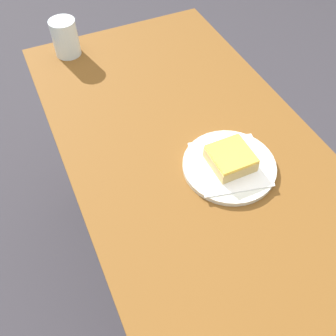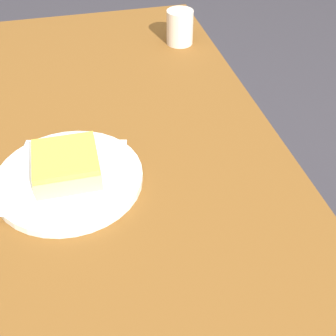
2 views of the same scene
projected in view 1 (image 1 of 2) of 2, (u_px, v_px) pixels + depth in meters
name	position (u px, v px, depth m)	size (l,w,h in m)	color
ground_plane	(191.00, 282.00, 1.44)	(6.00, 6.00, 0.00)	#312F35
table	(202.00, 193.00, 0.97)	(1.29, 0.60, 0.71)	brown
plate_glazed_square	(229.00, 166.00, 0.87)	(0.22, 0.22, 0.01)	silver
napkin_glazed_square	(230.00, 164.00, 0.87)	(0.16, 0.16, 0.00)	white
donut_glazed_square	(231.00, 158.00, 0.85)	(0.09, 0.09, 0.04)	tan
water_glass	(65.00, 38.00, 1.11)	(0.08, 0.08, 0.11)	silver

